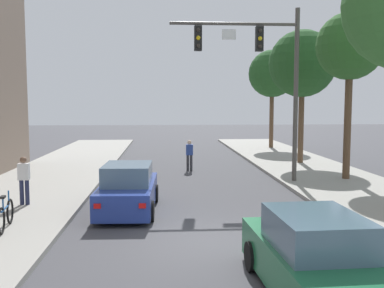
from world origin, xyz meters
TOP-DOWN VIEW (x-y plane):
  - ground_plane at (0.00, 0.00)m, footprint 120.00×120.00m
  - traffic_signal_mast at (3.06, 7.85)m, footprint 5.61×0.38m
  - car_lead_blue at (-2.37, 3.37)m, footprint 1.95×4.29m
  - car_following_green at (1.54, -3.30)m, footprint 1.97×4.30m
  - pedestrian_sidewalk_left_walker at (-5.91, 3.94)m, footprint 0.36×0.22m
  - pedestrian_crossing_road at (0.18, 11.83)m, footprint 0.36×0.22m
  - bicycle_leaning at (-5.52, 1.05)m, footprint 0.28×1.76m
  - street_tree_second at (7.12, 8.21)m, footprint 3.01×3.01m
  - street_tree_third at (6.71, 13.60)m, footprint 3.80×3.80m
  - street_tree_farthest at (7.14, 22.16)m, footprint 3.60×3.60m

SIDE VIEW (x-z plane):
  - ground_plane at x=0.00m, z-range 0.00..0.00m
  - bicycle_leaning at x=-5.52m, z-range 0.05..1.03m
  - car_lead_blue at x=-2.37m, z-range -0.08..1.52m
  - car_following_green at x=1.54m, z-range -0.08..1.52m
  - pedestrian_crossing_road at x=0.18m, z-range 0.09..1.73m
  - pedestrian_sidewalk_left_walker at x=-5.91m, z-range 0.24..1.88m
  - traffic_signal_mast at x=3.06m, z-range 1.54..9.04m
  - street_tree_third at x=6.71m, z-range 2.00..9.56m
  - street_tree_farthest at x=7.14m, z-range 2.05..9.52m
  - street_tree_second at x=7.12m, z-range 2.32..9.79m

